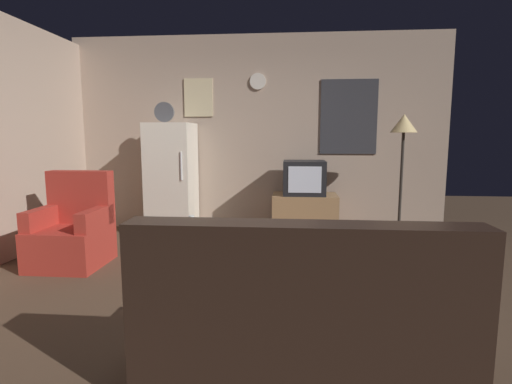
{
  "coord_description": "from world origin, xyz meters",
  "views": [
    {
      "loc": [
        0.49,
        -3.18,
        1.32
      ],
      "look_at": [
        0.13,
        0.9,
        0.75
      ],
      "focal_mm": 27.91,
      "sensor_mm": 36.0,
      "label": 1
    }
  ],
  "objects_px": {
    "tv_stand": "(305,216)",
    "standing_lamp": "(403,134)",
    "fridge": "(172,179)",
    "coffee_table": "(212,255)",
    "couch": "(301,324)",
    "book_stack": "(358,236)",
    "crt_tv": "(304,178)",
    "armchair": "(73,232)",
    "mug_ceramic_tan": "(193,232)",
    "remote_control": "(205,233)",
    "wine_glass": "(191,223)",
    "mug_ceramic_white": "(227,226)"
  },
  "relations": [
    {
      "from": "couch",
      "to": "tv_stand",
      "type": "bearing_deg",
      "value": 87.71
    },
    {
      "from": "wine_glass",
      "to": "book_stack",
      "type": "height_order",
      "value": "wine_glass"
    },
    {
      "from": "armchair",
      "to": "crt_tv",
      "type": "bearing_deg",
      "value": 29.19
    },
    {
      "from": "remote_control",
      "to": "book_stack",
      "type": "bearing_deg",
      "value": 22.83
    },
    {
      "from": "fridge",
      "to": "standing_lamp",
      "type": "height_order",
      "value": "fridge"
    },
    {
      "from": "mug_ceramic_tan",
      "to": "fridge",
      "type": "bearing_deg",
      "value": 111.94
    },
    {
      "from": "mug_ceramic_tan",
      "to": "remote_control",
      "type": "distance_m",
      "value": 0.13
    },
    {
      "from": "fridge",
      "to": "mug_ceramic_tan",
      "type": "height_order",
      "value": "fridge"
    },
    {
      "from": "coffee_table",
      "to": "couch",
      "type": "height_order",
      "value": "couch"
    },
    {
      "from": "fridge",
      "to": "wine_glass",
      "type": "bearing_deg",
      "value": -67.4
    },
    {
      "from": "remote_control",
      "to": "book_stack",
      "type": "xyz_separation_m",
      "value": [
        1.66,
        1.62,
        -0.39
      ]
    },
    {
      "from": "couch",
      "to": "mug_ceramic_tan",
      "type": "bearing_deg",
      "value": 124.46
    },
    {
      "from": "tv_stand",
      "to": "crt_tv",
      "type": "bearing_deg",
      "value": -175.91
    },
    {
      "from": "tv_stand",
      "to": "standing_lamp",
      "type": "xyz_separation_m",
      "value": [
        1.16,
        -0.22,
        1.07
      ]
    },
    {
      "from": "armchair",
      "to": "wine_glass",
      "type": "bearing_deg",
      "value": -9.3
    },
    {
      "from": "coffee_table",
      "to": "couch",
      "type": "bearing_deg",
      "value": -62.41
    },
    {
      "from": "tv_stand",
      "to": "crt_tv",
      "type": "distance_m",
      "value": 0.51
    },
    {
      "from": "mug_ceramic_white",
      "to": "book_stack",
      "type": "bearing_deg",
      "value": 44.26
    },
    {
      "from": "mug_ceramic_white",
      "to": "book_stack",
      "type": "relative_size",
      "value": 0.45
    },
    {
      "from": "tv_stand",
      "to": "fridge",
      "type": "bearing_deg",
      "value": 178.22
    },
    {
      "from": "crt_tv",
      "to": "couch",
      "type": "bearing_deg",
      "value": -92.05
    },
    {
      "from": "wine_glass",
      "to": "mug_ceramic_tan",
      "type": "distance_m",
      "value": 0.23
    },
    {
      "from": "coffee_table",
      "to": "mug_ceramic_tan",
      "type": "relative_size",
      "value": 8.0
    },
    {
      "from": "fridge",
      "to": "wine_glass",
      "type": "height_order",
      "value": "fridge"
    },
    {
      "from": "mug_ceramic_white",
      "to": "couch",
      "type": "height_order",
      "value": "couch"
    },
    {
      "from": "mug_ceramic_tan",
      "to": "armchair",
      "type": "distance_m",
      "value": 1.45
    },
    {
      "from": "fridge",
      "to": "standing_lamp",
      "type": "relative_size",
      "value": 1.11
    },
    {
      "from": "crt_tv",
      "to": "couch",
      "type": "relative_size",
      "value": 0.32
    },
    {
      "from": "standing_lamp",
      "to": "coffee_table",
      "type": "distance_m",
      "value": 2.76
    },
    {
      "from": "crt_tv",
      "to": "mug_ceramic_white",
      "type": "height_order",
      "value": "crt_tv"
    },
    {
      "from": "mug_ceramic_white",
      "to": "armchair",
      "type": "height_order",
      "value": "armchair"
    },
    {
      "from": "mug_ceramic_tan",
      "to": "armchair",
      "type": "xyz_separation_m",
      "value": [
        -1.38,
        0.43,
        -0.14
      ]
    },
    {
      "from": "mug_ceramic_tan",
      "to": "mug_ceramic_white",
      "type": "bearing_deg",
      "value": 45.24
    },
    {
      "from": "fridge",
      "to": "armchair",
      "type": "distance_m",
      "value": 1.6
    },
    {
      "from": "fridge",
      "to": "remote_control",
      "type": "distance_m",
      "value": 1.96
    },
    {
      "from": "tv_stand",
      "to": "remote_control",
      "type": "xyz_separation_m",
      "value": [
        -0.97,
        -1.69,
        0.15
      ]
    },
    {
      "from": "mug_ceramic_tan",
      "to": "wine_glass",
      "type": "bearing_deg",
      "value": 106.75
    },
    {
      "from": "crt_tv",
      "to": "mug_ceramic_tan",
      "type": "height_order",
      "value": "crt_tv"
    },
    {
      "from": "standing_lamp",
      "to": "book_stack",
      "type": "bearing_deg",
      "value": 161.9
    },
    {
      "from": "mug_ceramic_tan",
      "to": "book_stack",
      "type": "relative_size",
      "value": 0.45
    },
    {
      "from": "fridge",
      "to": "remote_control",
      "type": "bearing_deg",
      "value": -64.57
    },
    {
      "from": "wine_glass",
      "to": "standing_lamp",
      "type": "bearing_deg",
      "value": 30.51
    },
    {
      "from": "coffee_table",
      "to": "book_stack",
      "type": "distance_m",
      "value": 2.25
    },
    {
      "from": "mug_ceramic_tan",
      "to": "remote_control",
      "type": "xyz_separation_m",
      "value": [
        0.09,
        0.09,
        -0.03
      ]
    },
    {
      "from": "wine_glass",
      "to": "remote_control",
      "type": "xyz_separation_m",
      "value": [
        0.15,
        -0.12,
        -0.06
      ]
    },
    {
      "from": "standing_lamp",
      "to": "book_stack",
      "type": "xyz_separation_m",
      "value": [
        -0.47,
        0.15,
        -1.31
      ]
    },
    {
      "from": "crt_tv",
      "to": "wine_glass",
      "type": "bearing_deg",
      "value": -125.29
    },
    {
      "from": "crt_tv",
      "to": "armchair",
      "type": "bearing_deg",
      "value": -150.81
    },
    {
      "from": "wine_glass",
      "to": "crt_tv",
      "type": "bearing_deg",
      "value": 54.71
    },
    {
      "from": "wine_glass",
      "to": "mug_ceramic_white",
      "type": "height_order",
      "value": "wine_glass"
    }
  ]
}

